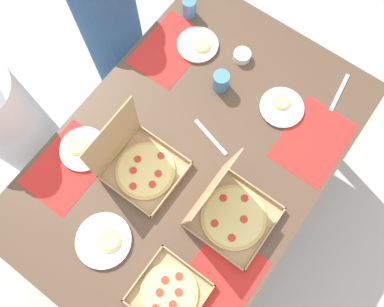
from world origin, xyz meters
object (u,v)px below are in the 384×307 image
Objects in this scene: plate_middle at (83,149)px; diner_left_seat at (20,132)px; plate_far_right at (104,240)px; plate_far_left at (198,45)px; diner_right_seat at (112,32)px; plate_near_right at (282,107)px; pizza_box_corner_right at (228,211)px; condiment_bowl at (242,56)px; pizza_box_corner_left at (169,293)px; cup_clear_right at (221,81)px; pizza_box_edge_far at (139,164)px; cup_clear_left at (189,8)px.

diner_left_seat is at bearing 103.29° from plate_middle.
plate_far_right and plate_far_left have the same top height.
diner_right_seat is at bearing 100.22° from plate_far_left.
pizza_box_corner_right is at bearing -172.15° from plate_near_right.
plate_far_right is at bearing -178.56° from condiment_bowl.
pizza_box_corner_left reaches higher than plate_middle.
cup_clear_right is at bearing -45.59° from diner_left_seat.
plate_far_left is (0.64, 0.15, -0.04)m from pizza_box_edge_far.
diner_right_seat is (-0.16, 0.71, -0.23)m from condiment_bowl.
pizza_box_edge_far is at bearing -74.80° from diner_left_seat.
diner_left_seat is (-0.18, 0.66, -0.26)m from pizza_box_edge_far.
condiment_bowl is at bearing -38.88° from diner_left_seat.
diner_right_seat is at bearing 40.34° from plate_far_right.
plate_middle is 2.51× the size of condiment_bowl.
cup_clear_right is 0.18m from condiment_bowl.
diner_right_seat is at bearing 33.30° from plate_middle.
cup_clear_left is at bearing 55.99° from cup_clear_right.
plate_far_right is 1.16m from diner_right_seat.
pizza_box_edge_far is 0.27× the size of diner_left_seat.
pizza_box_edge_far reaches higher than plate_far_left.
pizza_box_corner_left is at bearing -160.99° from condiment_bowl.
cup_clear_left is 0.08× the size of diner_left_seat.
plate_middle is (-0.08, 0.25, -0.04)m from pizza_box_edge_far.
cup_clear_right is at bearing -178.88° from condiment_bowl.
diner_right_seat is at bearing 88.26° from cup_clear_right.
plate_near_right is 1.01× the size of plate_far_left.
diner_left_seat is at bearing 148.01° from plate_far_left.
pizza_box_corner_left is 2.72× the size of cup_clear_right.
pizza_box_corner_left is 0.92m from cup_clear_right.
pizza_box_edge_far is 0.71m from condiment_bowl.
plate_far_right is 1.11× the size of plate_middle.
pizza_box_corner_right reaches higher than plate_far_right.
pizza_box_edge_far is 1.43× the size of plate_far_right.
pizza_box_corner_right is 0.55m from plate_near_right.
plate_far_left is 0.19m from cup_clear_left.
pizza_box_edge_far is at bearing -158.77° from cup_clear_left.
cup_clear_right is 0.08× the size of diner_left_seat.
condiment_bowl is at bearing 1.12° from cup_clear_right.
pizza_box_corner_right is 1.13m from diner_left_seat.
diner_right_seat is at bearing 102.70° from condiment_bowl.
condiment_bowl is at bearing 29.30° from pizza_box_corner_right.
plate_far_left is 2.09× the size of cup_clear_right.
pizza_box_edge_far reaches higher than cup_clear_right.
plate_near_right is at bearing 4.16° from pizza_box_corner_left.
cup_clear_left is at bearing 49.36° from plate_far_left.
pizza_box_corner_right is 1.66× the size of plate_middle.
plate_far_left is at bearing 108.67° from condiment_bowl.
pizza_box_corner_right reaches higher than plate_far_left.
cup_clear_right is (0.85, 0.02, 0.04)m from plate_far_right.
cup_clear_right is (0.85, 0.35, 0.04)m from pizza_box_corner_left.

